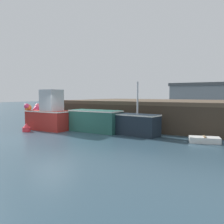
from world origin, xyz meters
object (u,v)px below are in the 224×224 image
object	(u,v)px
fishing_boat_near_left	(48,115)
fishing_boat_mid	(137,124)
fishing_boat_near_right	(96,120)
rowboat	(204,140)
mooring_buoy_foreground	(26,128)

from	to	relation	value
fishing_boat_near_left	fishing_boat_mid	distance (m)	6.60
fishing_boat_near_right	rowboat	world-z (taller)	fishing_boat_near_right
fishing_boat_near_left	rowboat	bearing A→B (deg)	6.10
fishing_boat_near_left	fishing_boat_near_right	world-z (taller)	fishing_boat_near_left
fishing_boat_near_left	rowboat	distance (m)	10.56
fishing_boat_mid	rowboat	size ratio (longest dim) A/B	1.95
rowboat	fishing_boat_near_left	bearing A→B (deg)	-173.90
fishing_boat_near_left	rowboat	xyz separation A→B (m)	(10.46, 1.12, -0.94)
fishing_boat_near_left	rowboat	world-z (taller)	fishing_boat_near_left
fishing_boat_mid	rowboat	bearing A→B (deg)	-1.98
fishing_boat_near_left	mooring_buoy_foreground	distance (m)	1.74
fishing_boat_near_left	mooring_buoy_foreground	bearing A→B (deg)	-114.56
fishing_boat_mid	fishing_boat_near_left	bearing A→B (deg)	-169.00
fishing_boat_near_left	fishing_boat_near_right	distance (m)	3.57
fishing_boat_mid	rowboat	distance (m)	4.04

